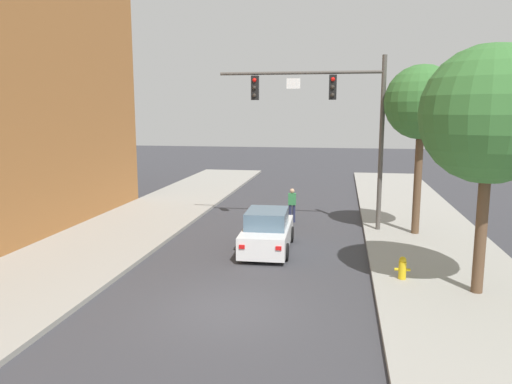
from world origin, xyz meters
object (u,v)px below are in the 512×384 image
Objects in this scene: traffic_signal_mast at (334,110)px; car_lead_white at (267,232)px; street_tree_nearest at (490,115)px; fire_hydrant at (402,268)px; street_tree_second at (422,103)px; pedestrian_crossing_road at (292,203)px.

traffic_signal_mast is 6.32m from car_lead_white.
traffic_signal_mast is at bearing 56.67° from car_lead_white.
fire_hydrant is at bearing 158.37° from street_tree_nearest.
street_tree_nearest is (6.70, -3.77, 4.49)m from car_lead_white.
street_tree_second is (-0.77, 6.91, 0.42)m from street_tree_nearest.
traffic_signal_mast reaches higher than street_tree_nearest.
pedestrian_crossing_road reaches higher than car_lead_white.
street_tree_second is at bearing -7.03° from traffic_signal_mast.
traffic_signal_mast is at bearing 172.97° from street_tree_second.
traffic_signal_mast is 1.75× the size of car_lead_white.
fire_hydrant is 0.10× the size of street_tree_nearest.
traffic_signal_mast is 4.57× the size of pedestrian_crossing_road.
traffic_signal_mast is 5.06m from pedestrian_crossing_road.
street_tree_nearest is (2.00, -0.79, 4.70)m from fire_hydrant.
car_lead_white is at bearing -95.08° from pedestrian_crossing_road.
car_lead_white is (-2.36, -3.58, -4.65)m from traffic_signal_mast.
pedestrian_crossing_road is 0.23× the size of street_tree_second.
pedestrian_crossing_road is (0.45, 5.03, 0.19)m from car_lead_white.
car_lead_white is 8.31m from street_tree_second.
street_tree_second is (1.22, 6.12, 5.12)m from fire_hydrant.
traffic_signal_mast is 3.61m from street_tree_second.
pedestrian_crossing_road is at bearing 125.42° from street_tree_nearest.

